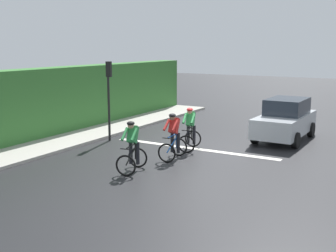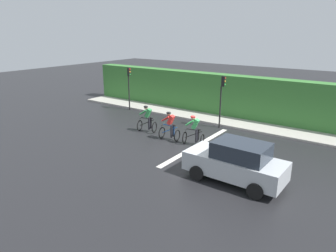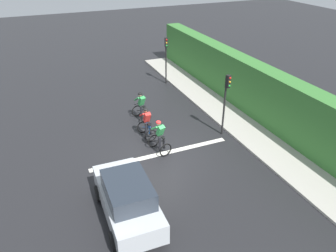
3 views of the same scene
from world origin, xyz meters
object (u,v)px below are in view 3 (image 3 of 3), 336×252
(car_silver, at_px, (127,199))
(traffic_light_far_junction, at_px, (166,54))
(cyclist_mid, at_px, (160,138))
(traffic_light_near_crossing, at_px, (226,96))
(cyclist_lead, at_px, (141,107))
(cyclist_second, at_px, (147,124))

(car_silver, height_order, traffic_light_far_junction, traffic_light_far_junction)
(cyclist_mid, distance_m, traffic_light_near_crossing, 3.97)
(cyclist_lead, relative_size, car_silver, 0.40)
(traffic_light_far_junction, bearing_deg, cyclist_mid, -114.71)
(cyclist_lead, distance_m, traffic_light_far_junction, 5.97)
(cyclist_lead, height_order, car_silver, car_silver)
(cyclist_second, height_order, cyclist_mid, same)
(cyclist_second, bearing_deg, cyclist_mid, -85.73)
(cyclist_second, bearing_deg, traffic_light_far_junction, 59.72)
(car_silver, relative_size, traffic_light_near_crossing, 1.24)
(cyclist_mid, height_order, car_silver, car_silver)
(cyclist_second, relative_size, traffic_light_near_crossing, 0.50)
(cyclist_second, bearing_deg, cyclist_lead, 78.74)
(cyclist_lead, relative_size, cyclist_second, 1.00)
(cyclist_mid, distance_m, traffic_light_far_junction, 9.10)
(traffic_light_near_crossing, distance_m, traffic_light_far_junction, 7.93)
(car_silver, bearing_deg, cyclist_second, 63.27)
(cyclist_mid, bearing_deg, car_silver, -126.83)
(cyclist_lead, distance_m, traffic_light_near_crossing, 4.95)
(cyclist_lead, bearing_deg, car_silver, -112.73)
(cyclist_mid, relative_size, traffic_light_far_junction, 0.50)
(traffic_light_near_crossing, xyz_separation_m, traffic_light_far_junction, (0.06, 7.93, 0.00))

